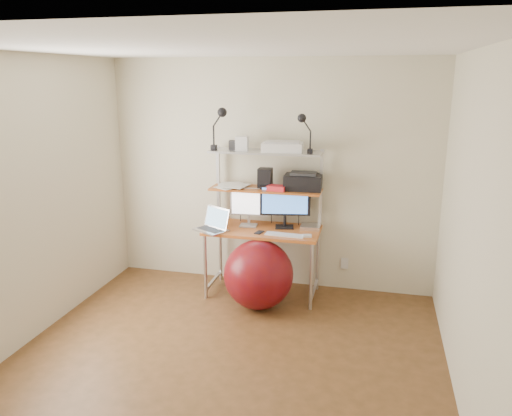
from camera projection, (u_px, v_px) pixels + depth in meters
The scene contains 20 objects.
room at pixel (220, 219), 3.79m from camera, with size 3.60×3.60×3.60m.
computer_desk at pixel (264, 208), 5.27m from camera, with size 1.20×0.60×1.57m.
wall_outlet at pixel (345, 263), 5.51m from camera, with size 0.08×0.01×0.12m, color silver.
monitor_silver at pixel (249, 204), 5.32m from camera, with size 0.40×0.15×0.45m.
monitor_black at pixel (285, 203), 5.26m from camera, with size 0.53×0.18×0.53m.
laptop at pixel (214, 225), 5.22m from camera, with size 0.43×0.40×0.30m.
keyboard at pixel (285, 235), 5.05m from camera, with size 0.40×0.11×0.01m, color silver.
mouse at pixel (307, 236), 5.00m from camera, with size 0.09×0.05×0.02m, color silver.
mac_mini at pixel (310, 227), 5.28m from camera, with size 0.20×0.20×0.04m, color silver.
phone at pixel (259, 232), 5.14m from camera, with size 0.06×0.12×0.01m, color black.
printer at pixel (303, 182), 5.20m from camera, with size 0.40×0.28×0.19m.
nas_cube at pixel (265, 178), 5.29m from camera, with size 0.14×0.14×0.21m, color black.
red_box at pixel (277, 188), 5.18m from camera, with size 0.19×0.13×0.05m, color red.
scanner at pixel (283, 147), 5.12m from camera, with size 0.43×0.30×0.11m.
box_white at pixel (242, 143), 5.20m from camera, with size 0.13×0.10×0.15m, color silver.
box_grey at pixel (234, 145), 5.27m from camera, with size 0.09×0.09×0.09m, color #2C2C2E.
clip_lamp_left at pixel (220, 119), 5.12m from camera, with size 0.18×0.10×0.44m.
clip_lamp_right at pixel (304, 125), 4.93m from camera, with size 0.16×0.09×0.39m.
exercise_ball at pixel (258, 274), 5.06m from camera, with size 0.71×0.71×0.71m, color maroon.
paper_stack at pixel (232, 185), 5.37m from camera, with size 0.39×0.43×0.02m.
Camera 1 is at (1.13, -3.47, 2.30)m, focal length 35.00 mm.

